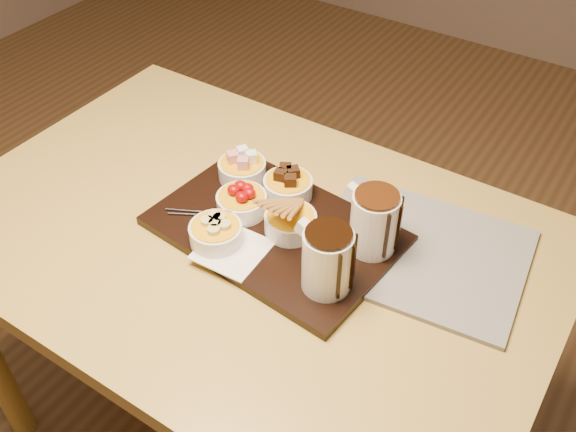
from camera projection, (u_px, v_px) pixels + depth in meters
The scene contains 13 objects.
ground at pixel (257, 431), 1.75m from camera, with size 5.00×5.00×0.00m, color brown.
dining_table at pixel (247, 266), 1.32m from camera, with size 1.20×0.80×0.75m.
serving_board at pixel (275, 230), 1.24m from camera, with size 0.46×0.30×0.02m, color black.
napkin at pixel (232, 250), 1.19m from camera, with size 0.12×0.12×0.00m, color white.
bowl_marshmallows at pixel (242, 170), 1.34m from camera, with size 0.10×0.10×0.04m, color white.
bowl_cake at pixel (288, 187), 1.29m from camera, with size 0.10×0.10×0.04m, color white.
bowl_strawberries at pixel (242, 203), 1.26m from camera, with size 0.10×0.10×0.04m, color white.
bowl_biscotti at pixel (290, 223), 1.22m from camera, with size 0.10×0.10×0.04m, color white.
bowl_bananas at pixel (216, 234), 1.19m from camera, with size 0.10×0.10×0.04m, color white.
pitcher_dark_chocolate at pixel (327, 261), 1.08m from camera, with size 0.09×0.09×0.12m, color silver.
pitcher_milk_chocolate at pixel (374, 223), 1.16m from camera, with size 0.09×0.09×0.12m, color silver.
fondue_skewers at pixel (230, 214), 1.26m from camera, with size 0.26×0.03×0.01m, color silver, non-canonical shape.
newspaper at pixel (419, 251), 1.20m from camera, with size 0.39×0.31×0.01m, color beige.
Camera 1 is at (0.57, -0.71, 1.61)m, focal length 40.00 mm.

